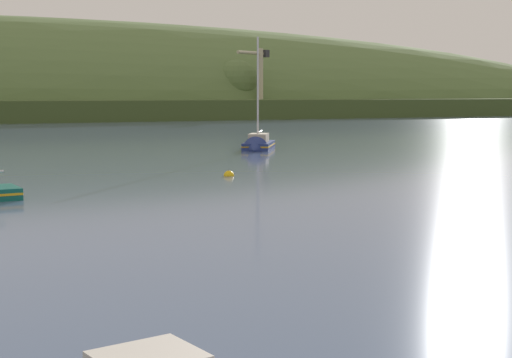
% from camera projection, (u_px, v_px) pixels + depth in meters
% --- Properties ---
extents(dockside_crane, '(9.80, 6.29, 16.50)m').
position_uv_depth(dockside_crane, '(260.00, 86.00, 186.80)').
color(dockside_crane, '#4C4C51').
rests_on(dockside_crane, ground).
extents(sailboat_near_mooring, '(6.08, 8.03, 12.84)m').
position_uv_depth(sailboat_near_mooring, '(258.00, 146.00, 81.10)').
color(sailboat_near_mooring, navy).
rests_on(sailboat_near_mooring, ground).
extents(mooring_buoy_off_fishing_boat, '(0.76, 0.76, 0.84)m').
position_uv_depth(mooring_buoy_off_fishing_boat, '(229.00, 176.00, 55.56)').
color(mooring_buoy_off_fishing_boat, yellow).
rests_on(mooring_buoy_off_fishing_boat, ground).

